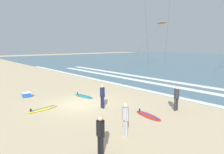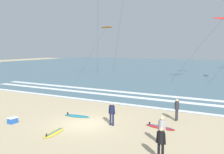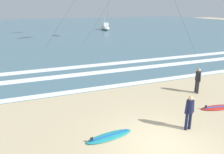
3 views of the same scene
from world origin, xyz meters
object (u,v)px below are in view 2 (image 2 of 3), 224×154
at_px(kite_orange_high_left, 107,27).
at_px(kite_red_far_left, 223,19).
at_px(surfboard_near_water, 54,133).
at_px(surfer_left_near, 177,108).
at_px(surfer_mid_group, 112,112).
at_px(surfer_left_far, 161,140).
at_px(surfer_background_far, 162,128).
at_px(surfboard_foreground_flat, 77,116).
at_px(cooler_box, 13,120).
at_px(surfboard_right_spare, 160,127).

xyz_separation_m(kite_orange_high_left, kite_red_far_left, (22.69, -5.92, 0.09)).
bearing_deg(surfboard_near_water, surfer_left_near, 49.20).
bearing_deg(surfer_mid_group, surfer_left_far, -37.78).
relative_size(surfer_background_far, kite_red_far_left, 0.17).
bearing_deg(surfboard_foreground_flat, surfboard_near_water, -72.70).
xyz_separation_m(surfer_left_far, kite_orange_high_left, (-24.19, 35.32, 8.16)).
relative_size(surfer_mid_group, kite_orange_high_left, 0.10).
xyz_separation_m(surfer_left_near, cooler_box, (-9.72, -6.34, -0.74)).
height_order(surfer_left_far, kite_orange_high_left, kite_orange_high_left).
xyz_separation_m(surfer_mid_group, surfboard_near_water, (-2.24, -3.24, -0.91)).
height_order(surfer_left_far, surfer_background_far, same).
xyz_separation_m(surfer_left_far, surfboard_foreground_flat, (-8.23, 4.39, -0.91)).
bearing_deg(surfboard_foreground_flat, surfboard_right_spare, 3.83).
bearing_deg(surfer_background_far, kite_orange_high_left, 125.18).
bearing_deg(surfer_left_far, cooler_box, 176.33).
relative_size(surfboard_right_spare, kite_red_far_left, 0.23).
bearing_deg(surfboard_foreground_flat, surfer_left_near, 21.07).
height_order(surfer_mid_group, surfboard_foreground_flat, surfer_mid_group).
height_order(surfer_background_far, surfboard_right_spare, surfer_background_far).
relative_size(surfboard_near_water, surfboard_foreground_flat, 1.00).
distance_m(surfer_background_far, surfboard_foreground_flat, 8.06).
relative_size(surfboard_near_water, kite_orange_high_left, 0.14).
height_order(surfer_left_far, kite_red_far_left, kite_red_far_left).
bearing_deg(surfer_left_near, surfer_left_far, -79.43).
relative_size(surfer_background_far, kite_orange_high_left, 0.10).
relative_size(surfer_background_far, surfboard_right_spare, 0.74).
xyz_separation_m(surfer_left_near, surfer_mid_group, (-3.46, -3.35, 0.00)).
bearing_deg(cooler_box, kite_orange_high_left, 110.82).
height_order(surfer_left_near, surfboard_right_spare, surfer_left_near).
bearing_deg(surfer_background_far, surfer_left_near, 97.60).
xyz_separation_m(surfboard_foreground_flat, cooler_box, (-2.80, -3.68, 0.18)).
bearing_deg(kite_red_far_left, surfer_left_far, -87.08).
bearing_deg(surfboard_near_water, surfer_mid_group, 55.40).
distance_m(surfer_left_far, surfer_background_far, 1.99).
bearing_deg(surfer_mid_group, cooler_box, -154.46).
bearing_deg(surfboard_right_spare, surfer_left_far, -70.14).
xyz_separation_m(surfer_left_near, kite_red_far_left, (-0.19, 22.35, 8.26)).
distance_m(surfer_left_far, cooler_box, 11.08).
relative_size(surfer_left_near, kite_red_far_left, 0.17).
distance_m(surfer_left_far, surfer_mid_group, 6.04).
bearing_deg(kite_orange_high_left, cooler_box, -69.18).
distance_m(surfboard_foreground_flat, cooler_box, 4.62).
bearing_deg(kite_red_far_left, surfboard_right_spare, -90.56).
xyz_separation_m(surfer_left_far, surfer_background_far, (-0.63, 1.89, 0.00)).
height_order(surfer_left_near, surfer_background_far, same).
height_order(surfboard_near_water, surfboard_foreground_flat, same).
xyz_separation_m(surfboard_right_spare, surfboard_foreground_flat, (-6.49, -0.43, 0.00)).
xyz_separation_m(surfer_mid_group, cooler_box, (-6.26, -2.99, -0.74)).
bearing_deg(surfer_left_far, surfboard_right_spare, 109.86).
xyz_separation_m(surfboard_near_water, kite_red_far_left, (5.51, 28.95, 9.17)).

